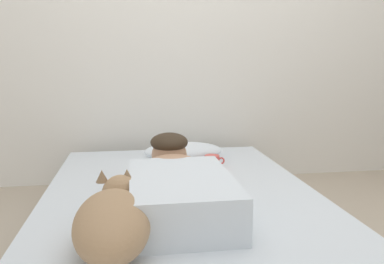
% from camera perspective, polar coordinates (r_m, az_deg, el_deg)
% --- Properties ---
extents(back_wall, '(4.45, 0.12, 2.50)m').
position_cam_1_polar(back_wall, '(3.13, 0.82, 16.09)').
color(back_wall, silver).
rests_on(back_wall, ground).
extents(bed, '(1.40, 2.06, 0.28)m').
position_cam_1_polar(bed, '(2.05, -1.49, -12.50)').
color(bed, '#4C4742').
rests_on(bed, ground).
extents(pillow, '(0.52, 0.32, 0.11)m').
position_cam_1_polar(pillow, '(2.64, -1.25, -2.77)').
color(pillow, silver).
rests_on(pillow, bed).
extents(person_lying, '(0.43, 0.92, 0.27)m').
position_cam_1_polar(person_lying, '(1.79, -2.16, -7.35)').
color(person_lying, silver).
rests_on(person_lying, bed).
extents(dog, '(0.26, 0.57, 0.21)m').
position_cam_1_polar(dog, '(1.43, -11.25, -12.24)').
color(dog, '#9E7A56').
rests_on(dog, bed).
extents(coffee_cup, '(0.12, 0.09, 0.07)m').
position_cam_1_polar(coffee_cup, '(2.45, 2.95, -4.21)').
color(coffee_cup, '#D84C47').
rests_on(coffee_cup, bed).
extents(cell_phone, '(0.07, 0.14, 0.01)m').
position_cam_1_polar(cell_phone, '(2.18, 3.90, -6.99)').
color(cell_phone, black).
rests_on(cell_phone, bed).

